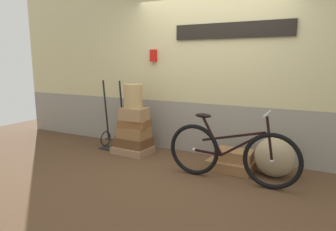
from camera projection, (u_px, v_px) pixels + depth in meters
The scene contains 13 objects.
ground at pixel (189, 171), 4.28m from camera, with size 10.17×5.20×0.06m, color #513823.
station_building at pixel (212, 68), 4.75m from camera, with size 8.17×0.74×2.81m.
suitcase_0 at pixel (133, 150), 4.99m from camera, with size 0.60×0.47×0.11m, color #937051.
suitcase_1 at pixel (134, 142), 4.99m from camera, with size 0.55×0.41×0.15m, color brown.
suitcase_2 at pixel (134, 132), 4.95m from camera, with size 0.48×0.36×0.18m, color olive.
suitcase_3 at pixel (135, 123), 4.93m from camera, with size 0.47×0.35×0.12m, color brown.
suitcase_4 at pixel (134, 114), 4.87m from camera, with size 0.41×0.30×0.20m, color #9E754C.
suitcase_5 at pixel (231, 165), 4.22m from camera, with size 0.63×0.42×0.14m, color olive.
suitcase_6 at pixel (234, 155), 4.22m from camera, with size 0.50×0.34×0.15m, color olive.
wicker_basket at pixel (133, 96), 4.82m from camera, with size 0.30×0.30×0.39m, color tan.
luggage_trolley at pixel (114, 133), 5.25m from camera, with size 0.43×0.36×1.20m.
burlap_sack at pixel (275, 157), 3.94m from camera, with size 0.52×0.44×0.53m, color #9E8966.
bicycle at pixel (230, 153), 3.77m from camera, with size 1.70×0.46×0.93m.
Camera 1 is at (1.61, -3.74, 1.52)m, focal length 31.82 mm.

